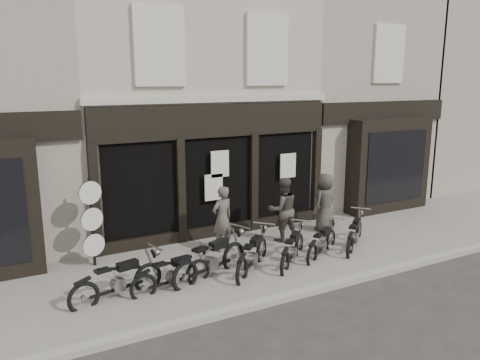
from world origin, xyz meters
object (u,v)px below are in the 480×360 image
motorcycle_0 (118,284)px  motorcycle_4 (293,252)px  motorcycle_2 (211,263)px  man_centre (283,209)px  motorcycle_5 (322,245)px  motorcycle_6 (355,237)px  motorcycle_3 (253,258)px  man_right (325,202)px  man_left (222,219)px  motorcycle_1 (173,277)px  advert_sign_post (92,226)px

motorcycle_0 → motorcycle_4: 4.30m
motorcycle_2 → man_centre: bearing=4.3°
motorcycle_5 → motorcycle_6: (1.13, 0.04, 0.03)m
motorcycle_3 → motorcycle_5: bearing=-41.8°
motorcycle_0 → motorcycle_4: motorcycle_0 is taller
motorcycle_0 → man_right: man_right is taller
motorcycle_4 → man_right: 2.85m
motorcycle_0 → man_left: 3.47m
man_left → motorcycle_1: bearing=25.5°
motorcycle_5 → man_left: size_ratio=0.98×
man_left → man_centre: bearing=164.5°
motorcycle_2 → motorcycle_4: bearing=-25.0°
motorcycle_4 → motorcycle_5: bearing=-36.9°
man_centre → man_right: bearing=-165.7°
motorcycle_1 → motorcycle_4: 3.15m
motorcycle_3 → motorcycle_5: 2.08m
motorcycle_2 → motorcycle_3: 1.04m
motorcycle_2 → man_right: 4.67m
man_left → advert_sign_post: (-3.21, 0.53, 0.13)m
motorcycle_1 → motorcycle_4: bearing=-8.6°
man_left → motorcycle_6: bearing=143.6°
motorcycle_0 → motorcycle_1: 1.16m
motorcycle_0 → motorcycle_6: (6.41, -0.01, -0.01)m
motorcycle_2 → advert_sign_post: 3.03m
motorcycle_6 → man_right: bearing=44.9°
man_right → advert_sign_post: 6.68m
motorcycle_6 → advert_sign_post: advert_sign_post is taller
motorcycle_4 → motorcycle_5: (0.97, 0.07, -0.02)m
motorcycle_2 → advert_sign_post: bearing=119.8°
motorcycle_2 → man_centre: (2.79, 1.28, 0.58)m
motorcycle_2 → man_centre: 3.13m
motorcycle_3 → motorcycle_5: (2.08, -0.00, -0.04)m
motorcycle_6 → motorcycle_5: bearing=142.9°
motorcycle_5 → motorcycle_3: bearing=149.0°
motorcycle_4 → motorcycle_5: motorcycle_4 is taller
motorcycle_4 → man_centre: 1.72m
motorcycle_5 → man_right: (1.29, 1.55, 0.63)m
motorcycle_3 → man_right: 3.76m
motorcycle_5 → man_right: bearing=19.2°
man_centre → motorcycle_6: bearing=145.5°
motorcycle_5 → advert_sign_post: 5.78m
motorcycle_3 → motorcycle_6: motorcycle_3 is taller
man_left → motorcycle_3: bearing=80.4°
motorcycle_2 → man_right: size_ratio=1.26×
motorcycle_4 → motorcycle_3: bearing=135.4°
motorcycle_6 → man_left: bearing=117.4°
man_right → motorcycle_1: bearing=1.7°
motorcycle_1 → man_centre: man_centre is taller
man_centre → motorcycle_2: bearing=33.2°
motorcycle_3 → man_right: (3.37, 1.55, 0.59)m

